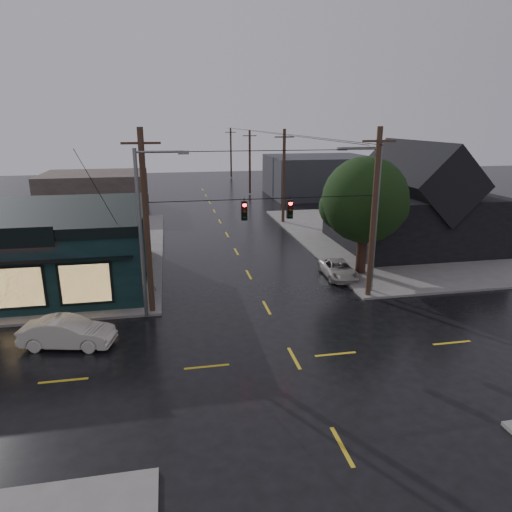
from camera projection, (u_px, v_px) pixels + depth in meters
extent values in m
plane|color=black|center=(294.00, 358.00, 20.88)|extent=(160.00, 160.00, 0.00)
cube|color=#605E5A|center=(441.00, 234.00, 43.29)|extent=(28.00, 28.00, 0.15)
cube|color=black|center=(20.00, 251.00, 29.77)|extent=(16.00, 12.00, 4.20)
cube|color=black|center=(14.00, 215.00, 29.08)|extent=(16.30, 12.30, 0.60)
cube|color=black|center=(411.00, 219.00, 38.90)|extent=(12.00, 11.00, 4.50)
cylinder|color=black|center=(362.00, 246.00, 31.71)|extent=(0.70, 0.70, 3.84)
sphere|color=black|center=(365.00, 200.00, 30.79)|extent=(5.84, 5.84, 5.84)
cylinder|color=black|center=(265.00, 199.00, 25.20)|extent=(13.00, 0.04, 0.04)
cube|color=#372D28|center=(95.00, 191.00, 55.37)|extent=(12.00, 10.00, 4.40)
cube|color=#2B2C31|center=(319.00, 176.00, 65.32)|extent=(14.00, 12.00, 5.60)
imported|color=beige|center=(67.00, 333.00, 21.80)|extent=(4.58, 2.40, 1.44)
imported|color=#ACA79F|center=(338.00, 269.00, 31.52)|extent=(2.12, 4.26, 1.16)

